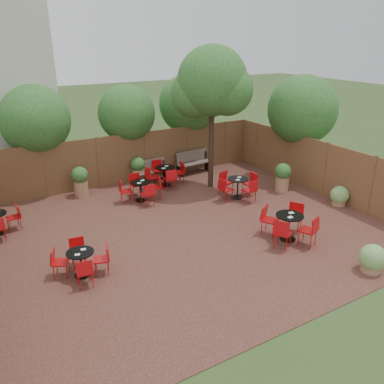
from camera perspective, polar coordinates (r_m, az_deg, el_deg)
ground at (r=12.33m, az=-1.19°, el=-5.58°), size 80.00×80.00×0.00m
courtyard_paving at (r=12.33m, az=-1.19°, el=-5.53°), size 12.00×10.00×0.02m
fence_back at (r=16.21m, az=-9.88°, el=4.69°), size 12.00×0.08×2.00m
fence_right at (r=15.53m, az=18.53°, el=3.12°), size 0.08×10.00×2.00m
overhang_foliage at (r=14.36m, az=-8.31°, el=9.76°), size 15.72×10.62×2.79m
courtyard_tree at (r=14.89m, az=2.91°, el=15.01°), size 2.72×2.62×5.35m
park_bench_left at (r=16.40m, az=-5.95°, el=3.14°), size 1.42×0.51×0.87m
park_bench_right at (r=17.28m, az=0.20°, el=4.41°), size 1.60×0.64×0.97m
bistro_tables at (r=13.18m, az=-3.32°, el=-1.57°), size 9.49×7.47×0.91m
planters at (r=14.91m, az=-10.75°, el=1.60°), size 11.13×4.34×1.16m
low_shrubs at (r=12.81m, az=25.51°, el=-4.94°), size 3.35×4.26×0.74m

